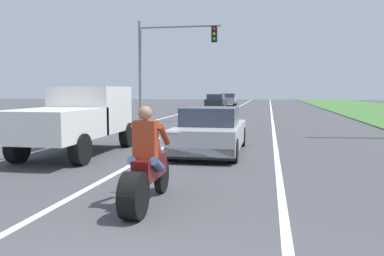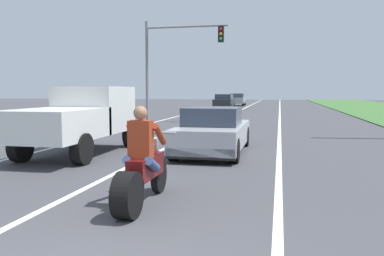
{
  "view_description": "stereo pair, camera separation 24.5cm",
  "coord_description": "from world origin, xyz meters",
  "px_view_note": "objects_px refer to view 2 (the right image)",
  "views": [
    {
      "loc": [
        1.55,
        -3.09,
        1.86
      ],
      "look_at": [
        -0.17,
        5.9,
        1.0
      ],
      "focal_mm": 37.46,
      "sensor_mm": 36.0,
      "label": 1
    },
    {
      "loc": [
        1.79,
        -3.04,
        1.86
      ],
      "look_at": [
        -0.17,
        5.9,
        1.0
      ],
      "focal_mm": 37.46,
      "sensor_mm": 36.0,
      "label": 2
    }
  ],
  "objects_px": {
    "motorcycle_with_rider": "(141,170)",
    "distant_car_far_ahead": "(224,101)",
    "sports_car_silver": "(213,132)",
    "distant_car_further_ahead": "(237,99)",
    "traffic_light_mast_near": "(172,54)",
    "pickup_truck_left_lane_white": "(81,116)"
  },
  "relations": [
    {
      "from": "traffic_light_mast_near",
      "to": "distant_car_further_ahead",
      "type": "distance_m",
      "value": 25.85
    },
    {
      "from": "distant_car_far_ahead",
      "to": "distant_car_further_ahead",
      "type": "distance_m",
      "value": 9.18
    },
    {
      "from": "sports_car_silver",
      "to": "distant_car_further_ahead",
      "type": "distance_m",
      "value": 37.38
    },
    {
      "from": "motorcycle_with_rider",
      "to": "distant_car_further_ahead",
      "type": "bearing_deg",
      "value": 93.92
    },
    {
      "from": "pickup_truck_left_lane_white",
      "to": "traffic_light_mast_near",
      "type": "xyz_separation_m",
      "value": [
        -0.66,
        12.61,
        2.92
      ]
    },
    {
      "from": "traffic_light_mast_near",
      "to": "distant_car_far_ahead",
      "type": "bearing_deg",
      "value": 86.8
    },
    {
      "from": "motorcycle_with_rider",
      "to": "distant_car_far_ahead",
      "type": "distance_m",
      "value": 33.98
    },
    {
      "from": "motorcycle_with_rider",
      "to": "sports_car_silver",
      "type": "bearing_deg",
      "value": 87.87
    },
    {
      "from": "traffic_light_mast_near",
      "to": "sports_car_silver",
      "type": "bearing_deg",
      "value": -69.15
    },
    {
      "from": "pickup_truck_left_lane_white",
      "to": "motorcycle_with_rider",
      "type": "bearing_deg",
      "value": -53.28
    },
    {
      "from": "motorcycle_with_rider",
      "to": "distant_car_further_ahead",
      "type": "height_order",
      "value": "motorcycle_with_rider"
    },
    {
      "from": "motorcycle_with_rider",
      "to": "pickup_truck_left_lane_white",
      "type": "relative_size",
      "value": 0.46
    },
    {
      "from": "traffic_light_mast_near",
      "to": "distant_car_far_ahead",
      "type": "relative_size",
      "value": 1.5
    },
    {
      "from": "sports_car_silver",
      "to": "traffic_light_mast_near",
      "type": "relative_size",
      "value": 0.72
    },
    {
      "from": "sports_car_silver",
      "to": "distant_car_far_ahead",
      "type": "height_order",
      "value": "distant_car_far_ahead"
    },
    {
      "from": "distant_car_far_ahead",
      "to": "distant_car_further_ahead",
      "type": "relative_size",
      "value": 1.0
    },
    {
      "from": "distant_car_far_ahead",
      "to": "traffic_light_mast_near",
      "type": "bearing_deg",
      "value": -93.2
    },
    {
      "from": "sports_car_silver",
      "to": "traffic_light_mast_near",
      "type": "xyz_separation_m",
      "value": [
        -4.43,
        11.64,
        3.39
      ]
    },
    {
      "from": "motorcycle_with_rider",
      "to": "sports_car_silver",
      "type": "height_order",
      "value": "motorcycle_with_rider"
    },
    {
      "from": "motorcycle_with_rider",
      "to": "distant_car_further_ahead",
      "type": "relative_size",
      "value": 0.55
    },
    {
      "from": "distant_car_further_ahead",
      "to": "traffic_light_mast_near",
      "type": "bearing_deg",
      "value": -92.84
    },
    {
      "from": "distant_car_far_ahead",
      "to": "motorcycle_with_rider",
      "type": "bearing_deg",
      "value": -84.43
    }
  ]
}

